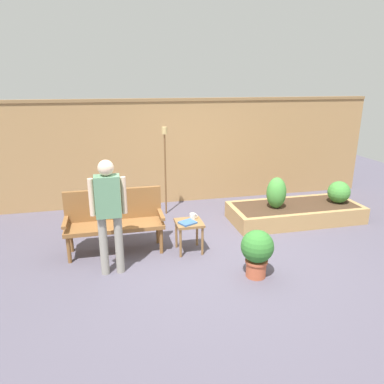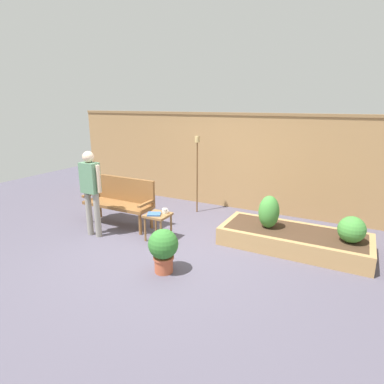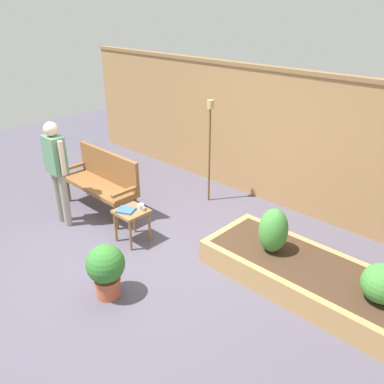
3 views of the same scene
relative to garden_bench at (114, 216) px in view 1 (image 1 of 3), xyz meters
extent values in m
plane|color=#514C5B|center=(1.45, -0.52, -0.54)|extent=(14.00, 14.00, 0.00)
cube|color=#A37A4C|center=(1.45, 2.08, 0.51)|extent=(8.40, 0.10, 2.10)
cube|color=olive|center=(1.45, 2.08, 1.59)|extent=(8.40, 0.14, 0.06)
cylinder|color=brown|center=(0.66, 0.08, -0.34)|extent=(0.06, 0.06, 0.40)
cylinder|color=brown|center=(0.66, -0.28, -0.34)|extent=(0.06, 0.06, 0.40)
cylinder|color=brown|center=(-0.66, 0.08, -0.34)|extent=(0.06, 0.06, 0.40)
cylinder|color=brown|center=(-0.66, -0.28, -0.34)|extent=(0.06, 0.06, 0.40)
cube|color=brown|center=(0.00, -0.10, -0.11)|extent=(1.44, 0.48, 0.06)
cube|color=brown|center=(0.00, 0.11, 0.16)|extent=(1.44, 0.06, 0.48)
cube|color=brown|center=(-0.69, -0.10, 0.02)|extent=(0.06, 0.48, 0.04)
cube|color=brown|center=(0.69, -0.10, 0.02)|extent=(0.06, 0.48, 0.04)
cylinder|color=olive|center=(1.25, -0.14, -0.32)|extent=(0.04, 0.04, 0.44)
cylinder|color=olive|center=(1.25, -0.47, -0.32)|extent=(0.04, 0.04, 0.44)
cylinder|color=olive|center=(0.92, -0.14, -0.32)|extent=(0.04, 0.04, 0.44)
cylinder|color=olive|center=(0.92, -0.47, -0.32)|extent=(0.04, 0.04, 0.44)
cube|color=olive|center=(1.08, -0.31, -0.08)|extent=(0.40, 0.40, 0.04)
cylinder|color=silver|center=(1.16, -0.21, -0.02)|extent=(0.09, 0.09, 0.08)
torus|color=silver|center=(1.21, -0.21, -0.02)|extent=(0.06, 0.01, 0.06)
cube|color=#38609E|center=(1.04, -0.37, -0.05)|extent=(0.29, 0.27, 0.03)
cylinder|color=#B75638|center=(1.78, -1.22, -0.44)|extent=(0.27, 0.27, 0.20)
cylinder|color=#B75638|center=(1.78, -1.22, -0.32)|extent=(0.30, 0.30, 0.04)
sphere|color=#33752D|center=(1.78, -1.22, -0.11)|extent=(0.43, 0.43, 0.43)
cube|color=#AD8451|center=(3.27, 0.02, -0.39)|extent=(2.40, 0.09, 0.30)
cube|color=#AD8451|center=(3.27, 0.93, -0.39)|extent=(2.40, 0.09, 0.30)
cube|color=#AD8451|center=(2.12, 0.47, -0.39)|extent=(0.09, 0.82, 0.30)
cube|color=#AD8451|center=(4.43, 0.47, -0.39)|extent=(0.09, 0.82, 0.30)
cube|color=#422D1E|center=(3.27, 0.47, -0.39)|extent=(2.22, 0.82, 0.30)
cylinder|color=brown|center=(2.84, 0.43, -0.21)|extent=(0.04, 0.04, 0.06)
ellipsoid|color=#428938|center=(2.84, 0.43, 0.04)|extent=(0.35, 0.35, 0.56)
cylinder|color=brown|center=(4.12, 0.43, -0.21)|extent=(0.04, 0.04, 0.06)
sphere|color=#428938|center=(4.12, 0.43, -0.04)|extent=(0.41, 0.41, 0.41)
cylinder|color=brown|center=(1.00, 1.37, 0.23)|extent=(0.03, 0.03, 1.56)
cylinder|color=tan|center=(1.00, 1.37, 1.08)|extent=(0.10, 0.10, 0.13)
cylinder|color=gray|center=(0.04, -0.70, -0.13)|extent=(0.11, 0.11, 0.82)
cylinder|color=gray|center=(-0.16, -0.70, -0.13)|extent=(0.11, 0.11, 0.82)
cube|color=#5B8966|center=(-0.06, -0.70, 0.55)|extent=(0.32, 0.20, 0.54)
cylinder|color=beige|center=(0.14, -0.70, 0.55)|extent=(0.07, 0.07, 0.49)
cylinder|color=beige|center=(-0.26, -0.70, 0.55)|extent=(0.07, 0.07, 0.49)
sphere|color=beige|center=(-0.06, -0.70, 0.92)|extent=(0.20, 0.20, 0.20)
camera|label=1|loc=(0.00, -5.12, 1.94)|focal=33.30mm
camera|label=2|loc=(4.09, -4.71, 1.81)|focal=29.94mm
camera|label=3|loc=(4.94, -3.15, 2.47)|focal=37.17mm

